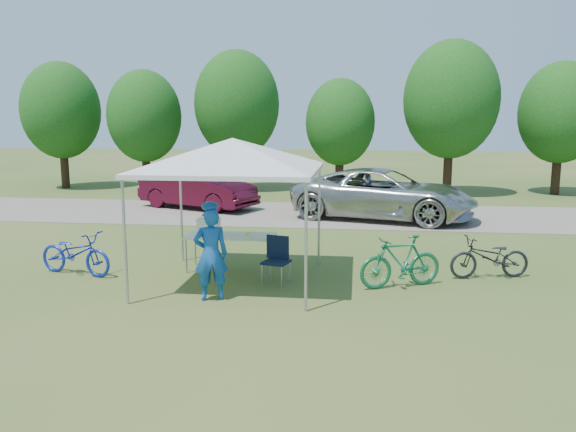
{
  "coord_description": "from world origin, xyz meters",
  "views": [
    {
      "loc": [
        2.29,
        -10.14,
        3.03
      ],
      "look_at": [
        0.78,
        2.0,
        0.96
      ],
      "focal_mm": 35.0,
      "sensor_mm": 36.0,
      "label": 1
    }
  ],
  "objects_px": {
    "bike_blue": "(75,253)",
    "bike_dark": "(490,257)",
    "folding_table": "(231,237)",
    "cyclist": "(211,254)",
    "cooler": "(209,226)",
    "sedan": "(198,188)",
    "bike_green": "(401,262)",
    "folding_chair": "(277,256)",
    "minivan": "(384,194)"
  },
  "relations": [
    {
      "from": "sedan",
      "to": "folding_chair",
      "type": "bearing_deg",
      "value": -132.31
    },
    {
      "from": "bike_blue",
      "to": "bike_green",
      "type": "distance_m",
      "value": 6.37
    },
    {
      "from": "bike_green",
      "to": "sedan",
      "type": "xyz_separation_m",
      "value": [
        -6.36,
        8.73,
        0.24
      ]
    },
    {
      "from": "cyclist",
      "to": "folding_chair",
      "type": "bearing_deg",
      "value": -147.58
    },
    {
      "from": "folding_table",
      "to": "bike_dark",
      "type": "bearing_deg",
      "value": 0.5
    },
    {
      "from": "folding_table",
      "to": "bike_dark",
      "type": "relative_size",
      "value": 1.14
    },
    {
      "from": "bike_green",
      "to": "cooler",
      "type": "bearing_deg",
      "value": -125.31
    },
    {
      "from": "bike_blue",
      "to": "bike_green",
      "type": "height_order",
      "value": "bike_green"
    },
    {
      "from": "folding_chair",
      "to": "sedan",
      "type": "height_order",
      "value": "sedan"
    },
    {
      "from": "cyclist",
      "to": "cooler",
      "type": "bearing_deg",
      "value": -91.98
    },
    {
      "from": "bike_green",
      "to": "sedan",
      "type": "distance_m",
      "value": 10.8
    },
    {
      "from": "folding_chair",
      "to": "minivan",
      "type": "distance_m",
      "value": 7.69
    },
    {
      "from": "bike_green",
      "to": "minivan",
      "type": "distance_m",
      "value": 7.37
    },
    {
      "from": "bike_blue",
      "to": "bike_dark",
      "type": "height_order",
      "value": "bike_blue"
    },
    {
      "from": "folding_table",
      "to": "cyclist",
      "type": "bearing_deg",
      "value": -87.18
    },
    {
      "from": "folding_table",
      "to": "bike_blue",
      "type": "distance_m",
      "value": 3.1
    },
    {
      "from": "cooler",
      "to": "bike_blue",
      "type": "distance_m",
      "value": 2.69
    },
    {
      "from": "cyclist",
      "to": "bike_green",
      "type": "bearing_deg",
      "value": -178.68
    },
    {
      "from": "bike_dark",
      "to": "minivan",
      "type": "height_order",
      "value": "minivan"
    },
    {
      "from": "folding_chair",
      "to": "cyclist",
      "type": "bearing_deg",
      "value": -113.55
    },
    {
      "from": "cyclist",
      "to": "bike_blue",
      "type": "distance_m",
      "value": 3.35
    },
    {
      "from": "bike_blue",
      "to": "cyclist",
      "type": "bearing_deg",
      "value": -97.01
    },
    {
      "from": "folding_table",
      "to": "minivan",
      "type": "relative_size",
      "value": 0.32
    },
    {
      "from": "bike_dark",
      "to": "cooler",
      "type": "bearing_deg",
      "value": -102.76
    },
    {
      "from": "cooler",
      "to": "bike_blue",
      "type": "relative_size",
      "value": 0.27
    },
    {
      "from": "cyclist",
      "to": "sedan",
      "type": "height_order",
      "value": "cyclist"
    },
    {
      "from": "bike_dark",
      "to": "sedan",
      "type": "distance_m",
      "value": 11.34
    },
    {
      "from": "bike_blue",
      "to": "bike_dark",
      "type": "xyz_separation_m",
      "value": [
        8.14,
        0.75,
        -0.02
      ]
    },
    {
      "from": "folding_chair",
      "to": "bike_blue",
      "type": "distance_m",
      "value": 4.07
    },
    {
      "from": "cyclist",
      "to": "bike_green",
      "type": "relative_size",
      "value": 0.99
    },
    {
      "from": "cooler",
      "to": "sedan",
      "type": "height_order",
      "value": "sedan"
    },
    {
      "from": "minivan",
      "to": "bike_blue",
      "type": "bearing_deg",
      "value": 154.54
    },
    {
      "from": "cooler",
      "to": "bike_green",
      "type": "bearing_deg",
      "value": -11.59
    },
    {
      "from": "minivan",
      "to": "sedan",
      "type": "height_order",
      "value": "minivan"
    },
    {
      "from": "cyclist",
      "to": "folding_table",
      "type": "bearing_deg",
      "value": -105.17
    },
    {
      "from": "folding_table",
      "to": "minivan",
      "type": "distance_m",
      "value": 7.38
    },
    {
      "from": "sedan",
      "to": "cooler",
      "type": "bearing_deg",
      "value": -139.57
    },
    {
      "from": "bike_dark",
      "to": "folding_table",
      "type": "bearing_deg",
      "value": -102.72
    },
    {
      "from": "cooler",
      "to": "folding_table",
      "type": "bearing_deg",
      "value": -0.0
    },
    {
      "from": "cooler",
      "to": "bike_blue",
      "type": "height_order",
      "value": "cooler"
    },
    {
      "from": "cyclist",
      "to": "bike_blue",
      "type": "relative_size",
      "value": 0.95
    },
    {
      "from": "folding_table",
      "to": "sedan",
      "type": "bearing_deg",
      "value": 110.67
    },
    {
      "from": "bike_green",
      "to": "minivan",
      "type": "height_order",
      "value": "minivan"
    },
    {
      "from": "bike_blue",
      "to": "minivan",
      "type": "distance_m",
      "value": 9.68
    },
    {
      "from": "cyclist",
      "to": "minivan",
      "type": "distance_m",
      "value": 9.11
    },
    {
      "from": "folding_chair",
      "to": "minivan",
      "type": "bearing_deg",
      "value": 88.64
    },
    {
      "from": "cyclist",
      "to": "sedan",
      "type": "xyz_separation_m",
      "value": [
        -3.09,
        9.87,
        -0.07
      ]
    },
    {
      "from": "bike_green",
      "to": "bike_dark",
      "type": "height_order",
      "value": "bike_green"
    },
    {
      "from": "bike_dark",
      "to": "minivan",
      "type": "relative_size",
      "value": 0.28
    },
    {
      "from": "sedan",
      "to": "cyclist",
      "type": "bearing_deg",
      "value": -139.9
    }
  ]
}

